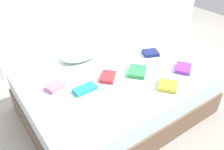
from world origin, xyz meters
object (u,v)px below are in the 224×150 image
(textbook_green, at_px, (137,71))
(textbook_navy, at_px, (151,53))
(textbook_red, at_px, (108,77))
(textbook_teal, at_px, (85,89))
(textbook_yellow, at_px, (168,86))
(pillow, at_px, (81,55))
(bed, at_px, (114,93))
(textbook_purple, at_px, (183,68))
(textbook_pink, at_px, (55,86))

(textbook_green, height_order, textbook_navy, textbook_green)
(textbook_green, bearing_deg, textbook_red, 120.94)
(textbook_navy, distance_m, textbook_teal, 1.07)
(textbook_yellow, xyz_separation_m, textbook_red, (-0.42, 0.49, 0.00))
(pillow, bearing_deg, bed, -77.51)
(textbook_purple, xyz_separation_m, textbook_red, (-0.80, 0.35, -0.00))
(textbook_pink, distance_m, textbook_teal, 0.31)
(textbook_yellow, bearing_deg, pillow, 76.00)
(bed, xyz_separation_m, textbook_purple, (0.71, -0.36, 0.27))
(textbook_navy, distance_m, textbook_red, 0.76)
(textbook_pink, relative_size, textbook_teal, 0.78)
(textbook_yellow, xyz_separation_m, textbook_pink, (-0.96, 0.66, 0.00))
(textbook_teal, bearing_deg, bed, 4.31)
(pillow, xyz_separation_m, textbook_yellow, (0.45, -1.03, -0.04))
(textbook_navy, height_order, textbook_red, textbook_navy)
(bed, bearing_deg, textbook_purple, -26.53)
(bed, bearing_deg, textbook_green, -23.47)
(textbook_green, bearing_deg, textbook_purple, -69.91)
(pillow, height_order, textbook_green, pillow)
(textbook_teal, height_order, textbook_red, textbook_red)
(bed, xyz_separation_m, textbook_red, (-0.09, -0.00, 0.27))
(bed, relative_size, textbook_red, 9.52)
(textbook_red, bearing_deg, textbook_yellow, -93.54)
(pillow, height_order, textbook_purple, pillow)
(textbook_purple, bearing_deg, textbook_green, 118.54)
(pillow, distance_m, textbook_navy, 0.88)
(textbook_purple, relative_size, textbook_red, 1.03)
(textbook_green, bearing_deg, textbook_yellow, -119.02)
(bed, distance_m, textbook_purple, 0.84)
(textbook_green, height_order, textbook_teal, textbook_green)
(textbook_yellow, relative_size, textbook_teal, 0.79)
(textbook_navy, relative_size, textbook_teal, 0.79)
(textbook_pink, distance_m, textbook_purple, 1.44)
(textbook_pink, bearing_deg, textbook_yellow, -53.19)
(textbook_yellow, distance_m, textbook_red, 0.64)
(textbook_navy, bearing_deg, textbook_yellow, -94.93)
(textbook_pink, relative_size, textbook_navy, 0.99)
(textbook_yellow, xyz_separation_m, textbook_teal, (-0.73, 0.45, -0.00))
(textbook_pink, xyz_separation_m, textbook_navy, (1.29, -0.04, -0.00))
(bed, distance_m, textbook_pink, 0.71)
(textbook_teal, distance_m, textbook_red, 0.31)
(textbook_green, relative_size, textbook_purple, 1.09)
(bed, relative_size, textbook_purple, 9.22)
(pillow, height_order, textbook_navy, pillow)
(textbook_yellow, bearing_deg, textbook_green, 65.53)
(pillow, relative_size, textbook_green, 2.09)
(textbook_green, distance_m, textbook_pink, 0.91)
(pillow, bearing_deg, textbook_purple, -47.16)
(textbook_pink, relative_size, textbook_red, 0.88)
(textbook_teal, xyz_separation_m, textbook_red, (0.31, 0.04, 0.00))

